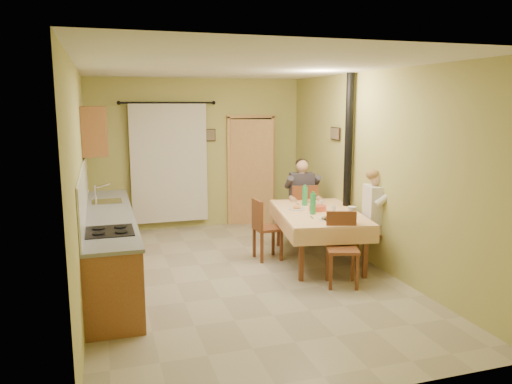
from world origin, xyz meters
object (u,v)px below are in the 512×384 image
object	(u,v)px
stove_flue	(347,189)
dining_table	(318,236)
man_right	(376,206)
chair_near	(342,264)
chair_far	(302,225)
chair_right	(375,245)
chair_left	(267,241)
man_far	(302,191)

from	to	relation	value
stove_flue	dining_table	bearing A→B (deg)	-156.88
man_right	chair_near	bearing A→B (deg)	136.73
chair_far	chair_right	distance (m)	1.58
chair_left	man_far	xyz separation A→B (m)	(0.89, 0.77, 0.59)
dining_table	chair_right	world-z (taller)	chair_right
chair_far	man_far	world-z (taller)	man_far
chair_far	chair_right	world-z (taller)	chair_right
chair_left	man_far	world-z (taller)	man_far
chair_near	chair_right	xyz separation A→B (m)	(0.85, 0.61, 0.00)
chair_near	chair_right	distance (m)	1.05
dining_table	chair_left	distance (m)	0.77
dining_table	chair_right	xyz separation A→B (m)	(0.72, -0.44, -0.09)
chair_right	man_far	bearing A→B (deg)	30.58
chair_far	stove_flue	world-z (taller)	stove_flue
chair_far	chair_right	bearing A→B (deg)	-62.09
chair_left	man_right	size ratio (longest dim) A/B	0.67
chair_far	man_far	size ratio (longest dim) A/B	0.72
chair_far	chair_near	bearing A→B (deg)	-90.59
chair_right	stove_flue	xyz separation A→B (m)	(-0.12, 0.69, 0.73)
man_far	stove_flue	world-z (taller)	stove_flue
chair_far	stove_flue	bearing A→B (deg)	-54.30
chair_near	chair_left	xyz separation A→B (m)	(-0.58, 1.34, -0.00)
chair_far	man_far	xyz separation A→B (m)	(0.00, 0.01, 0.59)
dining_table	man_far	world-z (taller)	man_far
chair_far	chair_left	size ratio (longest dim) A/B	1.08
man_right	chair_right	bearing A→B (deg)	-90.00
dining_table	stove_flue	bearing A→B (deg)	32.83
man_far	man_right	world-z (taller)	same
chair_right	man_far	distance (m)	1.70
man_right	chair_far	bearing A→B (deg)	30.36
dining_table	stove_flue	world-z (taller)	stove_flue
chair_left	stove_flue	size ratio (longest dim) A/B	0.33
chair_near	man_far	size ratio (longest dim) A/B	0.68
chair_far	chair_right	size ratio (longest dim) A/B	1.00
dining_table	stove_flue	size ratio (longest dim) A/B	0.75
dining_table	chair_right	bearing A→B (deg)	-21.33
dining_table	man_right	bearing A→B (deg)	-21.69
dining_table	man_far	size ratio (longest dim) A/B	1.52
chair_near	man_right	xyz separation A→B (m)	(0.84, 0.61, 0.59)
chair_far	man_far	distance (m)	0.59
man_far	dining_table	bearing A→B (deg)	-91.93
chair_left	chair_far	bearing A→B (deg)	126.66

